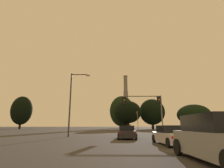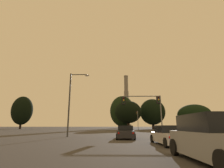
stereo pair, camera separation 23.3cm
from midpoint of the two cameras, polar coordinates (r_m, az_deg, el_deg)
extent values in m
cube|color=#232328|center=(20.35, 4.75, -15.90)|extent=(1.94, 4.65, 0.70)
cube|color=black|center=(20.56, 4.70, -14.13)|extent=(1.68, 2.25, 0.55)
cylinder|color=black|center=(22.26, 2.28, -16.25)|extent=(0.24, 0.65, 0.64)
cylinder|color=black|center=(22.29, 6.99, -16.16)|extent=(0.24, 0.65, 0.64)
cylinder|color=black|center=(18.46, 2.07, -16.82)|extent=(0.24, 0.65, 0.64)
cylinder|color=black|center=(18.51, 7.77, -16.70)|extent=(0.24, 0.65, 0.64)
sphere|color=red|center=(18.02, 2.56, -15.75)|extent=(0.17, 0.17, 0.17)
sphere|color=red|center=(18.06, 7.31, -15.65)|extent=(0.17, 0.17, 0.17)
cube|color=silver|center=(14.58, 18.70, -16.22)|extent=(1.97, 4.66, 0.70)
cube|color=black|center=(14.78, 18.22, -13.78)|extent=(1.70, 2.26, 0.55)
cylinder|color=black|center=(16.18, 13.40, -16.95)|extent=(0.24, 0.65, 0.64)
cylinder|color=black|center=(16.68, 19.53, -16.44)|extent=(0.24, 0.65, 0.64)
cylinder|color=black|center=(12.52, 17.74, -17.80)|extent=(0.24, 0.65, 0.64)
cylinder|color=black|center=(13.16, 25.36, -16.93)|extent=(0.24, 0.65, 0.64)
sphere|color=red|center=(12.15, 19.00, -16.15)|extent=(0.17, 0.17, 0.17)
sphere|color=red|center=(12.69, 25.36, -15.47)|extent=(0.17, 0.17, 0.17)
cube|color=gray|center=(8.23, 31.44, -16.54)|extent=(2.07, 4.86, 0.95)
cube|color=black|center=(8.30, 30.31, -10.88)|extent=(1.87, 2.85, 0.70)
cylinder|color=black|center=(9.60, 20.36, -18.75)|extent=(0.24, 0.77, 0.76)
cylinder|color=black|center=(10.38, 30.58, -17.30)|extent=(0.24, 0.77, 0.76)
cylinder|color=black|center=(6.15, 33.68, -20.83)|extent=(0.24, 0.77, 0.76)
cylinder|color=slate|center=(27.90, 16.04, -9.70)|extent=(0.18, 0.18, 5.99)
cylinder|color=black|center=(27.89, 16.44, -15.73)|extent=(0.40, 0.40, 0.10)
cube|color=#282828|center=(28.06, 15.15, -5.00)|extent=(0.34, 0.34, 1.04)
cube|color=black|center=(28.24, 15.07, -5.05)|extent=(0.58, 0.03, 1.25)
sphere|color=#320504|center=(27.93, 15.20, -4.29)|extent=(0.22, 0.22, 0.22)
sphere|color=#F2AD14|center=(27.88, 15.24, -4.94)|extent=(0.22, 0.22, 0.22)
sphere|color=black|center=(27.84, 15.28, -5.59)|extent=(0.22, 0.22, 0.22)
cylinder|color=slate|center=(27.66, 9.93, -3.95)|extent=(5.68, 0.14, 0.14)
sphere|color=slate|center=(28.22, 15.66, -3.84)|extent=(0.18, 0.18, 0.18)
cube|color=#282828|center=(27.29, 4.05, -5.35)|extent=(0.34, 0.34, 1.04)
cube|color=black|center=(27.47, 4.03, -5.40)|extent=(0.58, 0.03, 1.25)
sphere|color=#320504|center=(27.15, 4.05, -4.62)|extent=(0.22, 0.22, 0.22)
sphere|color=#F2AD14|center=(27.10, 4.06, -5.29)|extent=(0.22, 0.22, 0.22)
sphere|color=black|center=(27.06, 4.08, -5.97)|extent=(0.22, 0.22, 0.22)
cylinder|color=slate|center=(62.78, 8.56, -11.65)|extent=(0.18, 0.18, 6.53)
cylinder|color=black|center=(62.77, 8.67, -14.58)|extent=(0.40, 0.40, 0.10)
cube|color=#282828|center=(62.88, 8.21, -9.30)|extent=(0.34, 0.34, 1.04)
cube|color=black|center=(63.06, 8.19, -9.31)|extent=(0.58, 0.03, 1.25)
sphere|color=#320504|center=(62.71, 8.22, -8.99)|extent=(0.22, 0.22, 0.22)
sphere|color=#F2AD14|center=(62.69, 8.23, -9.29)|extent=(0.22, 0.22, 0.22)
sphere|color=black|center=(62.67, 8.24, -9.58)|extent=(0.22, 0.22, 0.22)
cylinder|color=#38383A|center=(24.25, -13.55, -6.35)|extent=(0.20, 0.20, 8.51)
cylinder|color=#38383A|center=(24.81, -10.48, 3.04)|extent=(2.28, 0.12, 0.12)
sphere|color=#38383A|center=(25.07, -13.04, 2.99)|extent=(0.20, 0.20, 0.20)
ellipsoid|color=silver|center=(24.57, -7.89, 2.81)|extent=(0.64, 0.36, 0.26)
cylinder|color=slate|center=(140.97, 4.94, -13.51)|extent=(6.95, 6.95, 2.53)
cylinder|color=gray|center=(141.18, 4.87, -10.31)|extent=(4.34, 4.34, 13.22)
cylinder|color=gray|center=(142.52, 4.77, -5.00)|extent=(3.73, 3.73, 13.22)
cylinder|color=gray|center=(145.06, 4.67, 0.17)|extent=(3.13, 3.13, 13.22)
cylinder|color=gray|center=(146.66, 4.62, 2.55)|extent=(3.50, 3.50, 0.70)
cylinder|color=black|center=(78.33, 25.67, -12.30)|extent=(1.31, 1.31, 2.56)
ellipsoid|color=black|center=(78.45, 25.34, -9.09)|extent=(13.10, 11.79, 8.35)
cylinder|color=black|center=(71.38, 5.46, -13.16)|extent=(1.07, 1.07, 3.51)
ellipsoid|color=black|center=(71.59, 5.37, -9.07)|extent=(10.67, 9.61, 8.93)
cylinder|color=black|center=(89.79, -27.68, -11.81)|extent=(0.93, 0.93, 3.42)
ellipsoid|color=black|center=(90.05, -27.22, -7.68)|extent=(9.31, 8.38, 12.81)
cylinder|color=black|center=(74.78, 3.53, -13.51)|extent=(1.03, 1.03, 2.72)
ellipsoid|color=black|center=(75.03, 3.46, -8.81)|extent=(10.33, 9.29, 12.76)
cylinder|color=black|center=(80.97, 13.39, -12.99)|extent=(1.12, 1.12, 3.25)
ellipsoid|color=black|center=(81.20, 13.17, -8.84)|extent=(11.17, 10.06, 11.38)
camera|label=1|loc=(0.12, -89.87, -0.03)|focal=28.00mm
camera|label=2|loc=(0.12, 90.13, 0.03)|focal=28.00mm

